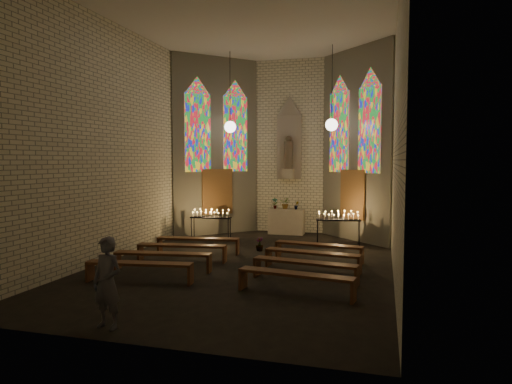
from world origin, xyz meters
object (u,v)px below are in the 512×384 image
aisle_flower_pot (259,244)px  votive_stand_left (211,215)px  votive_stand_right (338,218)px  visitor (107,283)px  altar (286,221)px

aisle_flower_pot → votive_stand_left: bearing=149.0°
votive_stand_right → visitor: size_ratio=0.97×
votive_stand_left → visitor: 8.74m
votive_stand_right → aisle_flower_pot: bearing=-154.3°
altar → aisle_flower_pot: bearing=-92.1°
votive_stand_right → visitor: 9.59m
altar → votive_stand_left: size_ratio=0.93×
votive_stand_left → visitor: (1.44, -8.62, -0.13)m
visitor → votive_stand_left: bearing=107.6°
altar → visitor: (-0.91, -10.91, 0.31)m
votive_stand_left → votive_stand_right: (4.57, 0.43, 0.02)m
aisle_flower_pot → votive_stand_right: size_ratio=0.28×
aisle_flower_pot → votive_stand_right: bearing=36.7°
votive_stand_left → visitor: size_ratio=0.93×
altar → visitor: visitor is taller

